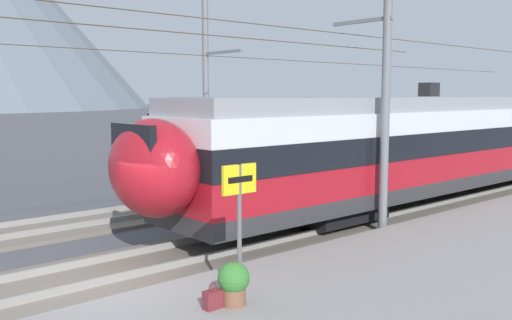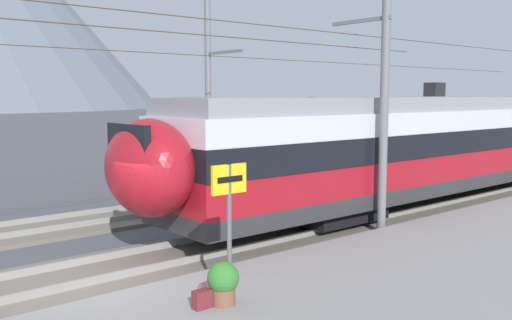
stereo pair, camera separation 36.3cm
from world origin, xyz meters
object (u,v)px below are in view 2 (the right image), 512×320
(catenary_mast_mid, at_px, (381,88))
(train_far_track, at_px, (385,132))
(catenary_mast_far_side, at_px, (210,95))
(potted_plant_platform_edge, at_px, (223,281))
(handbag_near_sign, at_px, (202,299))
(train_near_platform, at_px, (474,139))
(platform_sign, at_px, (229,202))

(catenary_mast_mid, bearing_deg, train_far_track, 36.65)
(catenary_mast_far_side, height_order, potted_plant_platform_edge, catenary_mast_far_side)
(train_far_track, relative_size, handbag_near_sign, 54.39)
(catenary_mast_far_side, bearing_deg, train_far_track, -12.64)
(train_near_platform, relative_size, handbag_near_sign, 67.11)
(catenary_mast_far_side, height_order, handbag_near_sign, catenary_mast_far_side)
(train_near_platform, bearing_deg, platform_sign, -165.64)
(train_far_track, bearing_deg, handbag_near_sign, -151.77)
(catenary_mast_far_side, xyz_separation_m, platform_sign, (-7.12, -10.65, -1.81))
(train_far_track, bearing_deg, potted_plant_platform_edge, -150.97)
(train_near_platform, distance_m, platform_sign, 15.14)
(handbag_near_sign, height_order, potted_plant_platform_edge, potted_plant_platform_edge)
(train_near_platform, height_order, platform_sign, train_near_platform)
(catenary_mast_far_side, distance_m, platform_sign, 12.94)
(train_near_platform, xyz_separation_m, platform_sign, (-14.67, -3.76, -0.11))
(handbag_near_sign, bearing_deg, catenary_mast_far_side, 54.17)
(catenary_mast_mid, distance_m, potted_plant_platform_edge, 8.00)
(train_near_platform, relative_size, platform_sign, 12.47)
(train_far_track, height_order, potted_plant_platform_edge, train_far_track)
(train_near_platform, distance_m, catenary_mast_far_side, 10.37)
(platform_sign, bearing_deg, catenary_mast_far_side, 56.25)
(handbag_near_sign, bearing_deg, platform_sign, -3.96)
(train_far_track, xyz_separation_m, handbag_near_sign, (-16.21, -8.70, -1.68))
(train_far_track, bearing_deg, catenary_mast_mid, -143.35)
(platform_sign, bearing_deg, train_near_platform, 14.36)
(train_far_track, height_order, handbag_near_sign, train_far_track)
(catenary_mast_mid, relative_size, handbag_near_sign, 88.05)
(catenary_mast_mid, xyz_separation_m, potted_plant_platform_edge, (-6.94, -2.17, -3.31))
(catenary_mast_far_side, bearing_deg, potted_plant_platform_edge, -124.26)
(catenary_mast_far_side, bearing_deg, platform_sign, -123.75)
(train_far_track, bearing_deg, platform_sign, -150.84)
(catenary_mast_far_side, distance_m, potted_plant_platform_edge, 13.33)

